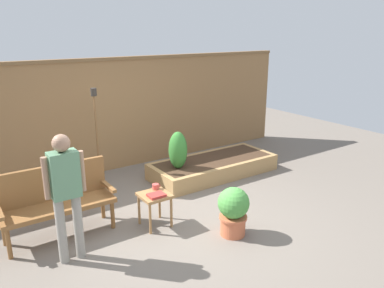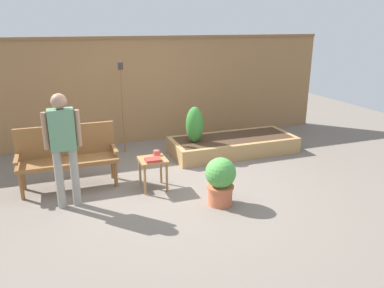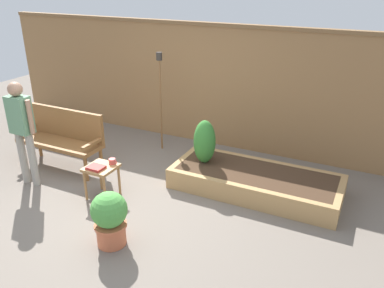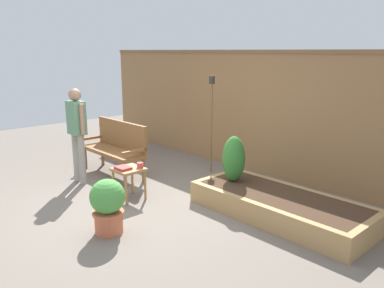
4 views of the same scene
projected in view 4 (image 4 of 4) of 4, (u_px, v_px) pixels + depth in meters
ground_plane at (136, 207)px, 5.48m from camera, size 14.00×14.00×0.00m
fence_back at (255, 111)px, 6.94m from camera, size 8.40×0.14×2.16m
garden_bench at (117, 144)px, 6.86m from camera, size 1.44×0.48×0.94m
side_table at (129, 174)px, 5.69m from camera, size 0.40×0.40×0.48m
cup_on_table at (140, 165)px, 5.69m from camera, size 0.13×0.10×0.08m
book_on_table at (123, 168)px, 5.62m from camera, size 0.23×0.18×0.04m
potted_boxwood at (108, 204)px, 4.64m from camera, size 0.42×0.42×0.67m
raised_planter_bed at (280, 206)px, 5.15m from camera, size 2.40×1.00×0.30m
shrub_near_bench at (234, 159)px, 5.59m from camera, size 0.33×0.33×0.66m
tiki_torch at (212, 108)px, 6.79m from camera, size 0.10×0.10×1.72m
person_by_bench at (77, 127)px, 6.33m from camera, size 0.47×0.20×1.56m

